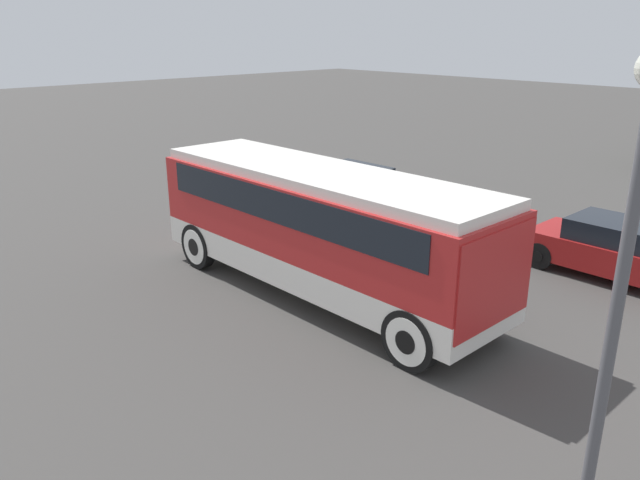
{
  "coord_description": "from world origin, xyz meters",
  "views": [
    {
      "loc": [
        9.88,
        -9.25,
        5.98
      ],
      "look_at": [
        0.0,
        0.0,
        1.35
      ],
      "focal_mm": 35.0,
      "sensor_mm": 36.0,
      "label": 1
    }
  ],
  "objects": [
    {
      "name": "ground_plane",
      "position": [
        0.0,
        0.0,
        0.0
      ],
      "size": [
        120.0,
        120.0,
        0.0
      ],
      "primitive_type": "plane",
      "color": "#423F3D"
    },
    {
      "name": "tour_bus",
      "position": [
        0.1,
        -0.0,
        1.82
      ],
      "size": [
        9.15,
        2.57,
        3.0
      ],
      "color": "silver",
      "rests_on": "ground_plane"
    },
    {
      "name": "parked_car_near",
      "position": [
        4.55,
        6.11,
        0.74
      ],
      "size": [
        4.76,
        1.84,
        1.47
      ],
      "color": "maroon",
      "rests_on": "ground_plane"
    },
    {
      "name": "parked_car_mid",
      "position": [
        -4.67,
        6.16,
        0.71
      ],
      "size": [
        4.39,
        1.86,
        1.42
      ],
      "color": "#BCBCC1",
      "rests_on": "ground_plane"
    },
    {
      "name": "lamp_post",
      "position": [
        7.4,
        -2.16,
        3.8
      ],
      "size": [
        0.44,
        0.44,
        5.8
      ],
      "color": "#515156",
      "rests_on": "ground_plane"
    }
  ]
}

